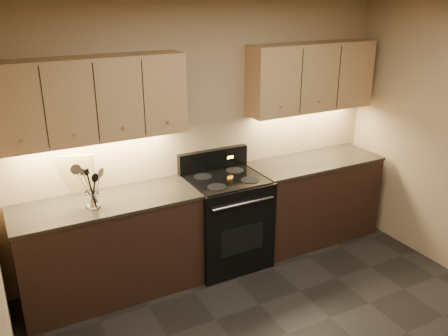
{
  "coord_description": "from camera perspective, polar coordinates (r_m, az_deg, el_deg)",
  "views": [
    {
      "loc": [
        -1.95,
        -2.1,
        2.66
      ],
      "look_at": [
        -0.06,
        1.45,
        1.14
      ],
      "focal_mm": 38.0,
      "sensor_mm": 36.0,
      "label": 1
    }
  ],
  "objects": [
    {
      "name": "wooden_spoon",
      "position": [
        4.09,
        -15.86,
        -2.37
      ],
      "size": [
        0.19,
        0.1,
        0.33
      ],
      "primitive_type": null,
      "rotation": [
        -0.03,
        0.4,
        0.19
      ],
      "color": "tan",
      "rests_on": "utensil_crock"
    },
    {
      "name": "black_turner",
      "position": [
        4.08,
        -15.41,
        -2.18
      ],
      "size": [
        0.15,
        0.11,
        0.37
      ],
      "primitive_type": null,
      "rotation": [
        -0.06,
        -0.12,
        0.41
      ],
      "color": "black",
      "rests_on": "utensil_crock"
    },
    {
      "name": "stove",
      "position": [
        4.81,
        0.24,
        -6.22
      ],
      "size": [
        0.76,
        0.68,
        1.14
      ],
      "color": "black",
      "rests_on": "ground"
    },
    {
      "name": "upper_cab_left",
      "position": [
        4.13,
        -15.63,
        7.95
      ],
      "size": [
        1.6,
        0.3,
        0.7
      ],
      "primitive_type": "cube",
      "color": "tan",
      "rests_on": "wall_back"
    },
    {
      "name": "cutting_board",
      "position": [
        4.4,
        -17.14,
        -0.74
      ],
      "size": [
        0.31,
        0.15,
        0.38
      ],
      "primitive_type": "cube",
      "rotation": [
        0.15,
        0.0,
        -0.28
      ],
      "color": "tan",
      "rests_on": "counter_left"
    },
    {
      "name": "steel_spatula",
      "position": [
        4.13,
        -15.33,
        -1.99
      ],
      "size": [
        0.18,
        0.13,
        0.36
      ],
      "primitive_type": null,
      "rotation": [
        -0.07,
        -0.28,
        -0.16
      ],
      "color": "silver",
      "rests_on": "utensil_crock"
    },
    {
      "name": "outlet_plate",
      "position": [
        4.42,
        -17.72,
        -0.68
      ],
      "size": [
        0.08,
        0.01,
        0.12
      ],
      "primitive_type": "cube",
      "color": "#B2B5BA",
      "rests_on": "wall_back"
    },
    {
      "name": "wall_left",
      "position": [
        2.5,
        -25.18,
        -14.44
      ],
      "size": [
        0.04,
        4.0,
        2.6
      ],
      "primitive_type": "cube",
      "color": "#9D805C",
      "rests_on": "ground"
    },
    {
      "name": "upper_cab_right",
      "position": [
        5.11,
        10.47,
        10.7
      ],
      "size": [
        1.44,
        0.3,
        0.7
      ],
      "primitive_type": "cube",
      "color": "tan",
      "rests_on": "wall_back"
    },
    {
      "name": "wall_back",
      "position": [
        4.74,
        -2.43,
        4.03
      ],
      "size": [
        4.0,
        0.04,
        2.6
      ],
      "primitive_type": "cube",
      "color": "#9D805C",
      "rests_on": "ground"
    },
    {
      "name": "black_spoon",
      "position": [
        4.14,
        -15.76,
        -2.33
      ],
      "size": [
        0.1,
        0.13,
        0.31
      ],
      "primitive_type": null,
      "rotation": [
        0.24,
        0.12,
        0.03
      ],
      "color": "black",
      "rests_on": "utensil_crock"
    },
    {
      "name": "steel_skimmer",
      "position": [
        4.08,
        -15.31,
        -1.97
      ],
      "size": [
        0.23,
        0.16,
        0.4
      ],
      "primitive_type": null,
      "rotation": [
        -0.1,
        -0.38,
        -0.13
      ],
      "color": "silver",
      "rests_on": "utensil_crock"
    },
    {
      "name": "counter_right",
      "position": [
        5.39,
        10.53,
        -3.68
      ],
      "size": [
        1.46,
        0.62,
        0.93
      ],
      "color": "black",
      "rests_on": "ground"
    },
    {
      "name": "utensil_crock",
      "position": [
        4.15,
        -15.5,
        -3.71
      ],
      "size": [
        0.15,
        0.15,
        0.15
      ],
      "color": "white",
      "rests_on": "counter_left"
    },
    {
      "name": "ceiling",
      "position": [
        2.86,
        15.75,
        18.8
      ],
      "size": [
        4.0,
        4.0,
        0.0
      ],
      "primitive_type": "plane",
      "rotation": [
        3.14,
        0.0,
        0.0
      ],
      "color": "silver",
      "rests_on": "wall_back"
    },
    {
      "name": "counter_left",
      "position": [
        4.47,
        -13.53,
        -9.32
      ],
      "size": [
        1.62,
        0.62,
        0.93
      ],
      "color": "black",
      "rests_on": "ground"
    }
  ]
}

